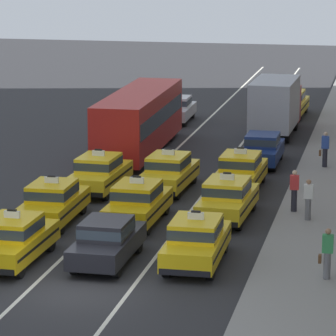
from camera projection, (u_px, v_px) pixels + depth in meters
name	position (u px, v px, depth m)	size (l,w,h in m)	color
ground_plane	(79.00, 290.00, 32.91)	(160.00, 160.00, 0.00)	#2B2B2D
lane_stripe_left_center	(165.00, 160.00, 52.31)	(0.14, 80.00, 0.01)	silver
lane_stripe_center_right	(227.00, 163.00, 51.64)	(0.14, 80.00, 0.01)	silver
sidewalk_curb	(334.00, 190.00, 45.69)	(4.00, 90.00, 0.15)	gray
taxi_left_nearest	(14.00, 239.00, 35.49)	(1.87, 4.58, 1.96)	black
taxi_left_second	(53.00, 201.00, 40.54)	(1.90, 4.59, 1.96)	black
taxi_left_third	(99.00, 172.00, 45.58)	(1.94, 4.61, 1.96)	black
bus_left_fourth	(139.00, 118.00, 53.80)	(2.75, 11.25, 3.22)	black
sedan_left_fifth	(177.00, 108.00, 63.06)	(1.87, 4.34, 1.58)	black
sedan_center_nearest	(107.00, 240.00, 35.46)	(1.79, 4.31, 1.58)	black
taxi_center_second	(138.00, 202.00, 40.46)	(1.89, 4.59, 1.96)	black
taxi_center_third	(169.00, 171.00, 45.78)	(1.98, 4.62, 1.96)	black
taxi_right_nearest	(196.00, 240.00, 35.31)	(1.88, 4.59, 1.96)	black
taxi_right_second	(227.00, 198.00, 41.07)	(1.98, 4.62, 1.96)	black
taxi_right_third	(241.00, 170.00, 45.99)	(1.91, 4.60, 1.96)	black
sedan_right_fourth	(263.00, 148.00, 51.04)	(1.78, 4.31, 1.58)	black
box_truck_right_fifth	(276.00, 104.00, 58.79)	(2.40, 7.00, 3.27)	black
taxi_right_sixth	(291.00, 103.00, 65.09)	(1.97, 4.62, 1.96)	black
pedestrian_near_crosswalk	(294.00, 190.00, 41.71)	(0.36, 0.24, 1.72)	#23232D
pedestrian_mid_block	(308.00, 199.00, 40.46)	(0.36, 0.24, 1.64)	slate
pedestrian_by_storefront	(325.00, 149.00, 49.88)	(0.47, 0.24, 1.74)	#23232D
pedestrian_trailing	(327.00, 254.00, 33.39)	(0.47, 0.24, 1.71)	slate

